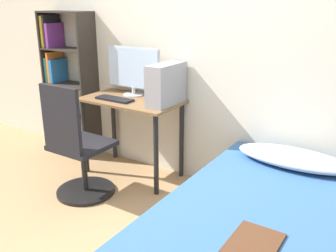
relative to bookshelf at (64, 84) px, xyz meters
name	(u,v)px	position (x,y,z in m)	size (l,w,h in m)	color
ground_plane	(86,250)	(1.50, -1.26, -0.75)	(14.00, 14.00, 0.00)	tan
wall_back	(191,46)	(1.50, 0.16, 0.50)	(8.00, 0.05, 2.50)	silver
desk	(132,114)	(1.04, -0.13, -0.13)	(0.94, 0.53, 0.76)	brown
bookshelf	(64,84)	(0.00, 0.00, 0.00)	(0.60, 0.27, 1.53)	#2D2823
office_chair	(78,154)	(0.92, -0.73, -0.36)	(0.52, 0.52, 1.01)	black
bed	(254,244)	(2.56, -0.89, -0.52)	(1.11, 2.04, 0.47)	#4C3D2D
pillow	(293,158)	(2.56, -0.13, -0.23)	(0.85, 0.36, 0.11)	#B2B7C6
magazine	(254,243)	(2.66, -1.20, -0.28)	(0.24, 0.32, 0.01)	#56331E
monitor	(133,70)	(0.96, 0.02, 0.25)	(0.61, 0.20, 0.46)	#B7B7BC
keyboard	(115,99)	(0.93, -0.24, 0.02)	(0.37, 0.13, 0.02)	black
pc_tower	(166,84)	(1.41, -0.10, 0.19)	(0.17, 0.42, 0.36)	#99999E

